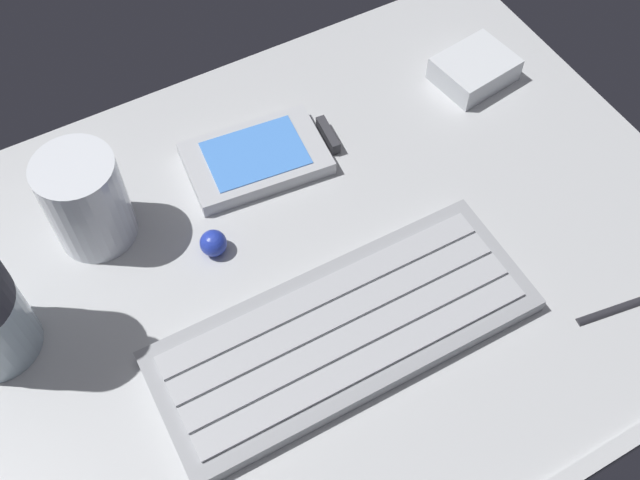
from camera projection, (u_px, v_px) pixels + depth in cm
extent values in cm
cube|color=#B7BABC|center=(320.00, 267.00, 60.94)|extent=(64.00, 48.00, 2.00)
cube|color=#93969B|center=(344.00, 331.00, 55.86)|extent=(29.11, 11.29, 1.40)
cube|color=#ADAFB5|center=(323.00, 291.00, 56.75)|extent=(26.70, 2.27, 0.30)
cube|color=#ADAFB5|center=(337.00, 314.00, 55.68)|extent=(26.70, 2.27, 0.30)
cube|color=#ADAFB5|center=(351.00, 337.00, 54.62)|extent=(26.70, 2.27, 0.30)
cube|color=#ADAFB5|center=(367.00, 362.00, 53.55)|extent=(26.70, 2.27, 0.30)
cube|color=#B7BABF|center=(261.00, 156.00, 65.20)|extent=(12.74, 8.84, 1.40)
cube|color=#4C8CEA|center=(260.00, 151.00, 64.57)|extent=(8.98, 6.79, 0.10)
cube|color=#333338|center=(328.00, 135.00, 66.58)|extent=(1.20, 3.86, 1.12)
cylinder|color=silver|center=(86.00, 201.00, 58.13)|extent=(6.40, 6.40, 8.50)
cylinder|color=yellow|center=(89.00, 208.00, 58.96)|extent=(5.50, 5.50, 6.12)
cube|color=silver|center=(474.00, 69.00, 70.43)|extent=(7.69, 6.49, 2.40)
sphere|color=#2338B2|center=(213.00, 243.00, 59.72)|extent=(2.20, 2.20, 2.20)
cylinder|color=#26262B|center=(633.00, 302.00, 57.59)|extent=(9.49, 2.24, 0.70)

